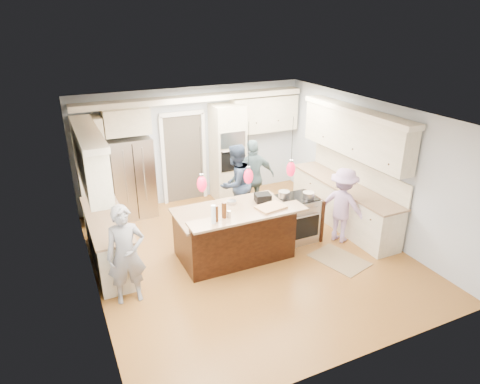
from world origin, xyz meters
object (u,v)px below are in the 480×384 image
object	(u,v)px
kitchen_island	(234,233)
person_far_left	(236,184)
refrigerator	(132,177)
person_bar_end	(126,255)
island_range	(297,218)

from	to	relation	value
kitchen_island	person_far_left	world-z (taller)	person_far_left
refrigerator	person_bar_end	size ratio (longest dim) A/B	1.10
kitchen_island	person_far_left	bearing A→B (deg)	64.61
person_far_left	kitchen_island	bearing A→B (deg)	40.47
refrigerator	kitchen_island	bearing A→B (deg)	-63.09
refrigerator	kitchen_island	size ratio (longest dim) A/B	0.86
kitchen_island	person_bar_end	size ratio (longest dim) A/B	1.28
island_range	person_bar_end	world-z (taller)	person_bar_end
person_bar_end	person_far_left	world-z (taller)	person_far_left
island_range	person_bar_end	distance (m)	3.53
kitchen_island	person_bar_end	xyz separation A→B (m)	(-2.05, -0.52, 0.33)
refrigerator	person_far_left	size ratio (longest dim) A/B	1.04
kitchen_island	person_far_left	xyz separation A→B (m)	(0.63, 1.33, 0.38)
refrigerator	person_far_left	xyz separation A→B (m)	(1.93, -1.24, -0.03)
person_bar_end	person_far_left	xyz separation A→B (m)	(2.68, 1.85, 0.05)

